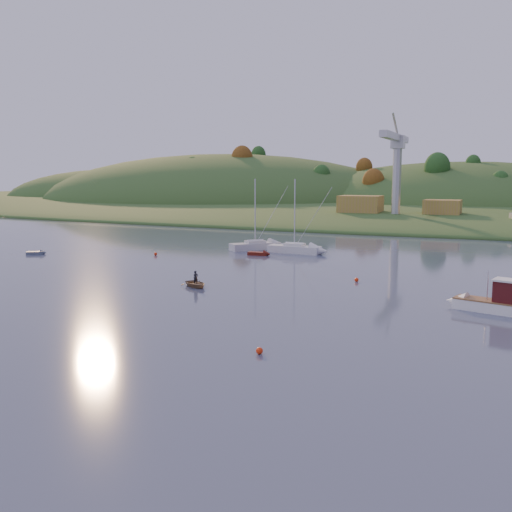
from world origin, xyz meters
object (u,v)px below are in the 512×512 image
at_px(sailboat_near, 255,245).
at_px(canoe, 196,284).
at_px(grey_dinghy, 39,253).
at_px(sailboat_far, 294,248).
at_px(red_tender, 262,254).
at_px(fishing_boat, 482,301).

xyz_separation_m(sailboat_near, canoe, (7.51, -32.56, -0.39)).
bearing_deg(grey_dinghy, sailboat_far, -3.78).
height_order(sailboat_near, sailboat_far, sailboat_far).
bearing_deg(red_tender, grey_dinghy, -164.02).
xyz_separation_m(canoe, red_tender, (-3.60, 26.67, -0.11)).
bearing_deg(sailboat_near, fishing_boat, -89.49).
bearing_deg(sailboat_near, red_tender, -106.11).
bearing_deg(grey_dinghy, fishing_boat, -40.55).
distance_m(sailboat_far, red_tender, 6.07).
xyz_separation_m(fishing_boat, red_tender, (-33.70, 25.45, -0.68)).
xyz_separation_m(sailboat_near, red_tender, (3.91, -5.89, -0.51)).
bearing_deg(fishing_boat, sailboat_near, -25.29).
distance_m(sailboat_far, canoe, 31.54).
height_order(sailboat_far, grey_dinghy, sailboat_far).
relative_size(sailboat_near, red_tender, 3.16).
xyz_separation_m(canoe, grey_dinghy, (-36.71, 13.04, -0.14)).
bearing_deg(canoe, sailboat_far, 32.55).
height_order(sailboat_near, red_tender, sailboat_near).
relative_size(canoe, grey_dinghy, 1.12).
bearing_deg(fishing_boat, grey_dinghy, 4.48).
bearing_deg(grey_dinghy, canoe, -50.08).
height_order(red_tender, grey_dinghy, red_tender).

